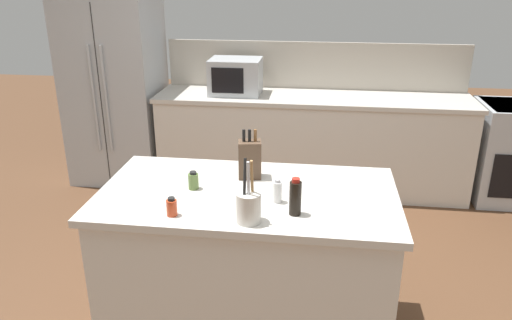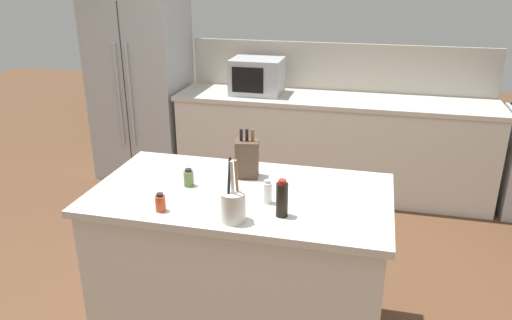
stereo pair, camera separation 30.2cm
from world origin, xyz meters
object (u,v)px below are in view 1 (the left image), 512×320
(refrigerator, at_px, (116,90))
(spice_jar_oregano, at_px, (193,181))
(salt_shaker, at_px, (277,191))
(knife_block, at_px, (250,159))
(utensil_crock, at_px, (249,206))
(spice_jar_paprika, at_px, (172,207))
(microwave, at_px, (236,76))
(soy_sauce_bottle, at_px, (295,197))

(refrigerator, height_order, spice_jar_oregano, refrigerator)
(refrigerator, height_order, salt_shaker, refrigerator)
(refrigerator, height_order, knife_block, refrigerator)
(refrigerator, distance_m, knife_block, 2.64)
(utensil_crock, height_order, spice_jar_oregano, utensil_crock)
(spice_jar_oregano, xyz_separation_m, salt_shaker, (0.47, -0.10, 0.01))
(refrigerator, distance_m, spice_jar_paprika, 2.90)
(knife_block, bearing_deg, microwave, 92.34)
(refrigerator, distance_m, salt_shaker, 2.99)
(utensil_crock, bearing_deg, microwave, 101.10)
(refrigerator, relative_size, spice_jar_paprika, 19.02)
(microwave, distance_m, salt_shaker, 2.39)
(microwave, height_order, salt_shaker, microwave)
(microwave, bearing_deg, refrigerator, 177.61)
(refrigerator, relative_size, knife_block, 6.34)
(refrigerator, bearing_deg, knife_block, -51.01)
(refrigerator, bearing_deg, soy_sauce_bottle, -51.87)
(microwave, xyz_separation_m, soy_sauce_bottle, (0.71, -2.43, -0.08))
(microwave, distance_m, spice_jar_oregano, 2.21)
(microwave, relative_size, utensil_crock, 1.50)
(microwave, relative_size, spice_jar_oregano, 4.70)
(knife_block, relative_size, spice_jar_paprika, 3.00)
(spice_jar_paprika, bearing_deg, microwave, 92.58)
(soy_sauce_bottle, distance_m, salt_shaker, 0.16)
(knife_block, distance_m, spice_jar_paprika, 0.61)
(microwave, relative_size, soy_sauce_bottle, 2.48)
(refrigerator, height_order, spice_jar_paprika, refrigerator)
(refrigerator, xyz_separation_m, spice_jar_paprika, (1.35, -2.57, 0.06))
(spice_jar_oregano, bearing_deg, utensil_crock, -43.17)
(soy_sauce_bottle, bearing_deg, knife_block, 123.76)
(refrigerator, bearing_deg, microwave, -2.39)
(microwave, distance_m, soy_sauce_bottle, 2.53)
(utensil_crock, height_order, salt_shaker, utensil_crock)
(knife_block, bearing_deg, refrigerator, 119.32)
(spice_jar_oregano, relative_size, salt_shaker, 0.80)
(refrigerator, xyz_separation_m, spice_jar_oregano, (1.37, -2.25, 0.07))
(microwave, bearing_deg, soy_sauce_bottle, -73.63)
(spice_jar_paprika, bearing_deg, knife_block, 59.35)
(knife_block, distance_m, salt_shaker, 0.36)
(spice_jar_oregano, height_order, salt_shaker, salt_shaker)
(spice_jar_paprika, xyz_separation_m, salt_shaker, (0.50, 0.22, 0.02))
(microwave, bearing_deg, salt_shaker, -75.09)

